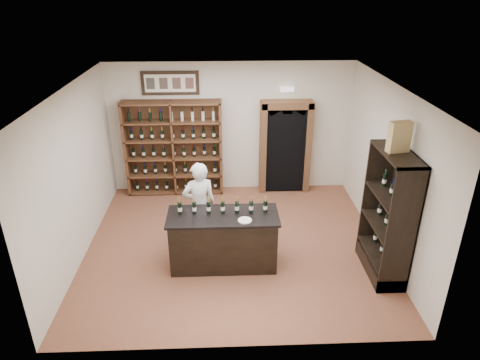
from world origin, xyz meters
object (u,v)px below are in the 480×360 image
at_px(wine_shelf, 174,148).
at_px(counter_bottle_0, 180,208).
at_px(shopkeeper, 199,205).
at_px(wine_crate, 399,137).
at_px(side_cabinet, 387,233).
at_px(tasting_counter, 223,240).

bearing_deg(wine_shelf, counter_bottle_0, -82.44).
distance_m(wine_shelf, counter_bottle_0, 2.89).
height_order(shopkeeper, wine_crate, wine_crate).
relative_size(side_cabinet, wine_crate, 4.60).
bearing_deg(wine_crate, wine_shelf, 128.30).
distance_m(side_cabinet, shopkeeper, 3.29).
height_order(counter_bottle_0, side_cabinet, side_cabinet).
bearing_deg(counter_bottle_0, shopkeeper, 63.03).
xyz_separation_m(wine_shelf, tasting_counter, (1.10, -2.93, -0.61)).
bearing_deg(side_cabinet, tasting_counter, 173.72).
relative_size(counter_bottle_0, side_cabinet, 0.14).
relative_size(wine_shelf, counter_bottle_0, 7.33).
relative_size(counter_bottle_0, shopkeeper, 0.18).
distance_m(tasting_counter, shopkeeper, 0.85).
xyz_separation_m(wine_shelf, shopkeeper, (0.67, -2.29, -0.26)).
bearing_deg(counter_bottle_0, side_cabinet, -6.14).
distance_m(tasting_counter, side_cabinet, 2.75).
bearing_deg(shopkeeper, tasting_counter, 108.33).
height_order(counter_bottle_0, wine_crate, wine_crate).
bearing_deg(side_cabinet, wine_shelf, 139.79).
distance_m(wine_shelf, tasting_counter, 3.19).
bearing_deg(counter_bottle_0, wine_shelf, 97.56).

